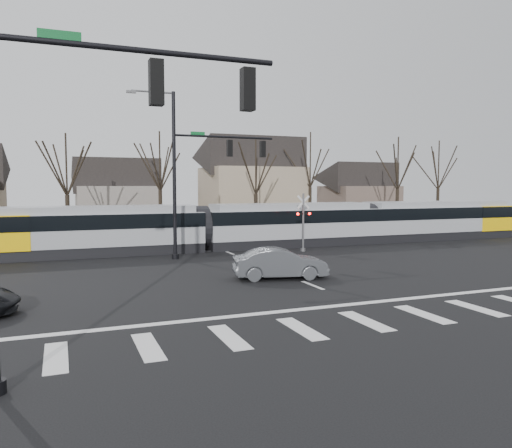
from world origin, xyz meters
name	(u,v)px	position (x,y,z in m)	size (l,w,h in m)	color
ground	(335,294)	(0.00, 0.00, 0.00)	(140.00, 140.00, 0.00)	black
grass_verge	(173,231)	(0.00, 32.00, 0.01)	(140.00, 28.00, 0.01)	#38331E
crosswalk	(395,318)	(0.00, -4.00, 0.01)	(27.00, 2.60, 0.01)	silver
stop_line	(359,303)	(0.00, -1.80, 0.01)	(28.00, 0.35, 0.01)	silver
lane_dashes	(220,249)	(0.00, 16.00, 0.01)	(0.18, 30.00, 0.01)	silver
rail_pair	(221,249)	(0.00, 15.80, 0.03)	(90.00, 1.52, 0.06)	#59595E
tram	(289,223)	(5.42, 16.00, 1.74)	(42.23, 3.14, 3.20)	gray
sedan	(280,263)	(-0.70, 4.06, 0.75)	(4.78, 2.55, 1.50)	#47494D
signal_pole_near_left	(67,131)	(-10.41, -6.00, 5.70)	(9.28, 0.44, 10.20)	black
signal_pole_far	(199,167)	(-2.41, 12.50, 5.70)	(9.28, 0.44, 10.20)	black
rail_crossing_signal	(303,224)	(5.00, 12.79, 1.89)	(1.08, 0.36, 4.00)	#59595B
tree_row	(208,181)	(2.00, 26.00, 5.00)	(59.20, 7.20, 10.00)	black
house_b	(117,191)	(-5.00, 36.00, 3.97)	(8.64, 7.56, 7.65)	slate
house_c	(252,179)	(9.00, 33.00, 5.23)	(10.80, 8.64, 10.10)	gray
house_d	(359,190)	(24.00, 35.00, 3.97)	(8.64, 7.56, 7.65)	brown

